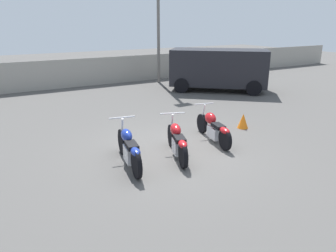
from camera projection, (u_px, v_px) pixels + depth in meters
name	position (u px, v px, depth m)	size (l,w,h in m)	color
ground_plane	(171.00, 151.00, 8.64)	(60.00, 60.00, 0.00)	#514F4C
fence_back	(71.00, 73.00, 16.69)	(40.00, 0.04, 1.44)	#9E998E
motorcycle_slot_0	(129.00, 148.00, 7.66)	(0.69, 2.08, 1.03)	black
motorcycle_slot_1	(177.00, 141.00, 8.17)	(0.88, 1.90, 0.99)	black
motorcycle_slot_2	(214.00, 128.00, 9.25)	(0.72, 2.06, 0.95)	black
parked_van	(219.00, 68.00, 15.83)	(4.65, 4.39, 1.99)	black
traffic_cone_near	(243.00, 121.00, 10.44)	(0.35, 0.35, 0.47)	orange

